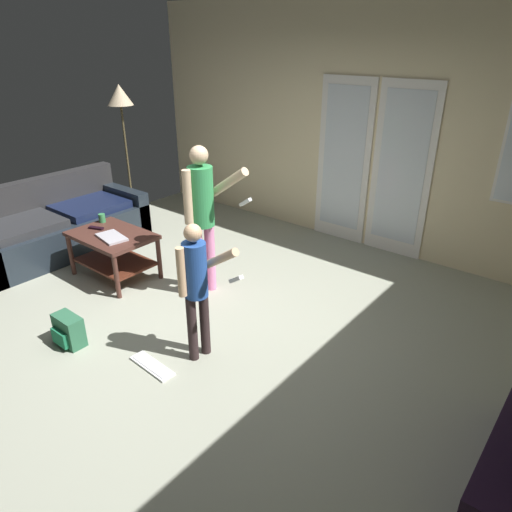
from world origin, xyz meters
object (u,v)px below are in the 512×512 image
object	(u,v)px
floor_lamp	(121,103)
person_child	(197,281)
coffee_table	(113,246)
cup_near_edge	(102,218)
person_adult	(203,209)
tv_remote_black	(96,228)
leather_couch	(57,227)
backpack	(68,331)
laptop_closed	(112,237)
loose_keyboard	(152,366)

from	to	relation	value
floor_lamp	person_child	bearing A→B (deg)	-28.96
coffee_table	cup_near_edge	world-z (taller)	cup_near_edge
person_adult	tv_remote_black	world-z (taller)	person_adult
leather_couch	floor_lamp	size ratio (longest dim) A/B	1.13
backpack	laptop_closed	bearing A→B (deg)	123.96
backpack	cup_near_edge	world-z (taller)	cup_near_edge
leather_couch	person_child	distance (m)	2.95
backpack	cup_near_edge	size ratio (longest dim) A/B	2.96
floor_lamp	coffee_table	bearing A→B (deg)	-42.66
coffee_table	cup_near_edge	xyz separation A→B (m)	(-0.37, 0.14, 0.19)
leather_couch	tv_remote_black	distance (m)	0.94
leather_couch	person_adult	size ratio (longest dim) A/B	1.37
laptop_closed	tv_remote_black	size ratio (longest dim) A/B	2.09
coffee_table	leather_couch	bearing A→B (deg)	-179.67
leather_couch	person_child	size ratio (longest dim) A/B	1.77
coffee_table	loose_keyboard	size ratio (longest dim) A/B	2.02
leather_couch	laptop_closed	bearing A→B (deg)	-2.88
coffee_table	person_adult	distance (m)	1.22
cup_near_edge	tv_remote_black	size ratio (longest dim) A/B	0.57
person_adult	laptop_closed	bearing A→B (deg)	-154.10
coffee_table	loose_keyboard	bearing A→B (deg)	-26.81
person_adult	backpack	xyz separation A→B (m)	(-0.28, -1.39, -0.78)
person_child	laptop_closed	bearing A→B (deg)	167.85
person_adult	floor_lamp	distance (m)	2.77
cup_near_edge	leather_couch	bearing A→B (deg)	-169.20
person_child	backpack	bearing A→B (deg)	-149.13
coffee_table	backpack	bearing A→B (deg)	-53.84
coffee_table	laptop_closed	distance (m)	0.20
coffee_table	backpack	world-z (taller)	coffee_table
leather_couch	cup_near_edge	size ratio (longest dim) A/B	21.54
loose_keyboard	coffee_table	bearing A→B (deg)	153.19
tv_remote_black	backpack	bearing A→B (deg)	-66.59
leather_couch	person_child	world-z (taller)	person_child
leather_couch	backpack	xyz separation A→B (m)	(1.90, -1.01, -0.16)
person_adult	coffee_table	bearing A→B (deg)	-159.86
loose_keyboard	backpack	bearing A→B (deg)	-163.23
coffee_table	person_child	xyz separation A→B (m)	(1.74, -0.42, 0.34)
person_child	floor_lamp	world-z (taller)	floor_lamp
coffee_table	floor_lamp	world-z (taller)	floor_lamp
person_adult	laptop_closed	size ratio (longest dim) A/B	4.26
leather_couch	floor_lamp	distance (m)	1.92
cup_near_edge	person_child	bearing A→B (deg)	-14.99
floor_lamp	backpack	distance (m)	3.56
person_child	loose_keyboard	bearing A→B (deg)	-119.44
person_child	loose_keyboard	world-z (taller)	person_child
person_child	leather_couch	bearing A→B (deg)	171.83
coffee_table	tv_remote_black	bearing A→B (deg)	-174.22
backpack	person_adult	bearing A→B (deg)	78.70
loose_keyboard	floor_lamp	bearing A→B (deg)	144.68
cup_near_edge	backpack	bearing A→B (deg)	-46.19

